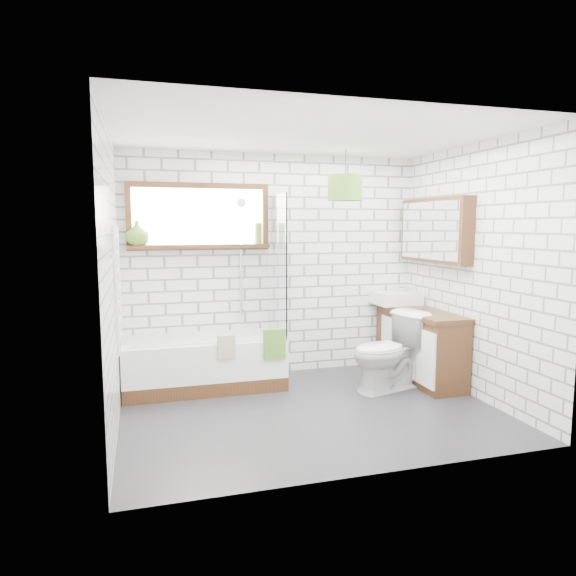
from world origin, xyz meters
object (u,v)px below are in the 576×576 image
object	(u,v)px
bathtub	(204,363)
vanity	(419,344)
basin	(396,298)
toilet	(388,352)
pendant	(345,188)

from	to	relation	value
bathtub	vanity	size ratio (longest dim) A/B	1.21
vanity	basin	distance (m)	0.65
bathtub	toilet	distance (m)	1.93
vanity	pendant	world-z (taller)	pendant
vanity	pendant	bearing A→B (deg)	169.06
basin	toilet	bearing A→B (deg)	-122.09
basin	bathtub	bearing A→B (deg)	-176.65
basin	vanity	bearing A→B (deg)	-82.58
basin	pendant	world-z (taller)	pendant
basin	toilet	size ratio (longest dim) A/B	0.62
vanity	pendant	distance (m)	1.92
toilet	vanity	bearing A→B (deg)	102.87
basin	pendant	distance (m)	1.51
pendant	toilet	bearing A→B (deg)	-53.08
pendant	vanity	bearing A→B (deg)	-10.94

